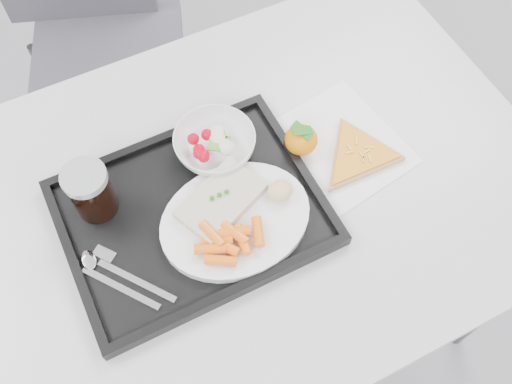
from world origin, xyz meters
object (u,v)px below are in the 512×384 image
tray (192,214)px  table (230,213)px  dinner_plate (235,220)px  pizza_slice (358,155)px  chair (92,21)px  tangerine (301,140)px  salad_bowl (215,144)px  cola_glass (91,191)px

tray → table: bearing=5.0°
tray → dinner_plate: (0.06, -0.05, 0.02)m
pizza_slice → tray: bearing=175.1°
chair → pizza_slice: bearing=-68.7°
dinner_plate → table: bearing=76.9°
tangerine → dinner_plate: bearing=-153.5°
tray → salad_bowl: (0.09, 0.10, 0.03)m
table → dinner_plate: dinner_plate is taller
table → tangerine: size_ratio=18.23×
chair → cola_glass: (-0.16, -0.69, 0.28)m
salad_bowl → cola_glass: 0.24m
dinner_plate → pizza_slice: dinner_plate is taller
dinner_plate → tangerine: size_ratio=4.10×
dinner_plate → pizza_slice: (0.27, 0.02, -0.01)m
chair → dinner_plate: chair is taller
tray → cola_glass: (-0.14, 0.09, 0.06)m
cola_glass → tray: bearing=-30.9°
pizza_slice → chair: bearing=111.3°
tray → dinner_plate: size_ratio=1.67×
table → cola_glass: (-0.22, 0.08, 0.14)m
tray → pizza_slice: (0.33, -0.03, 0.00)m
salad_bowl → pizza_slice: bearing=-28.1°
salad_bowl → cola_glass: cola_glass is taller
tangerine → salad_bowl: bearing=157.5°
chair → tray: chair is taller
cola_glass → pizza_slice: cola_glass is taller
dinner_plate → tangerine: tangerine is taller
tray → pizza_slice: size_ratio=1.72×
dinner_plate → salad_bowl: bearing=78.3°
chair → tangerine: chair is taller
table → cola_glass: cola_glass is taller
tangerine → pizza_slice: bearing=-36.3°
chair → salad_bowl: bearing=-83.6°
chair → tray: (-0.02, -0.78, 0.22)m
salad_bowl → cola_glass: (-0.24, -0.01, 0.03)m
salad_bowl → pizza_slice: 0.27m
salad_bowl → tangerine: bearing=-22.5°
table → chair: size_ratio=1.29×
chair → table: bearing=-85.7°
chair → salad_bowl: chair is taller
cola_glass → pizza_slice: bearing=-13.6°
chair → tangerine: (0.22, -0.74, 0.25)m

